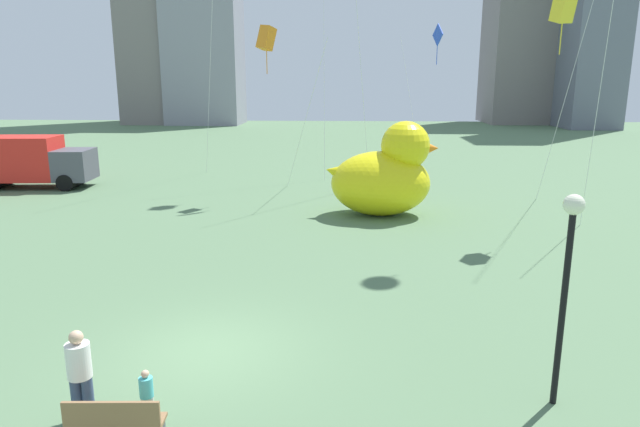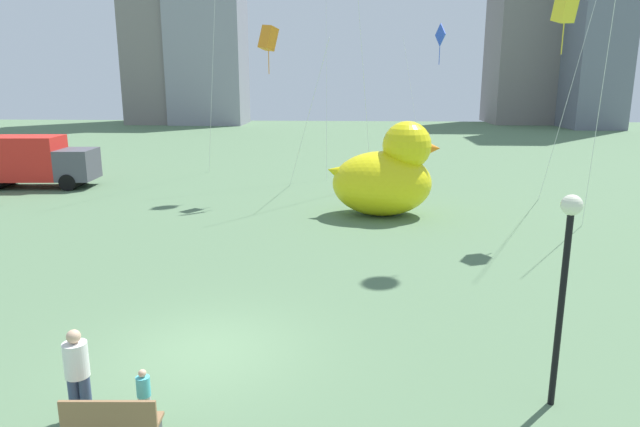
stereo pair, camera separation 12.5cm
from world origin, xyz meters
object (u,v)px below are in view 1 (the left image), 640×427
park_bench (115,421)px  person_adult (80,372)px  kite_orange (267,39)px  box_truck (29,162)px  kite_blue (436,40)px  person_child (147,393)px  kite_yellow (564,8)px  lamppost (568,261)px  giant_inflatable_duck (385,176)px

park_bench → person_adult: size_ratio=0.93×
person_adult → kite_orange: (0.59, 19.81, 6.87)m
box_truck → kite_blue: size_ratio=0.73×
box_truck → person_adult: bearing=-58.6°
park_bench → person_child: 0.78m
person_adult → kite_yellow: 19.92m
kite_blue → kite_yellow: (2.81, -12.53, 0.36)m
lamppost → box_truck: (-21.63, 20.43, -1.36)m
box_truck → kite_blue: bearing=11.6°
person_child → kite_yellow: 19.36m
person_child → kite_orange: size_ratio=0.12×
giant_inflatable_duck → kite_yellow: size_ratio=0.55×
kite_orange → kite_yellow: (11.90, -6.23, 0.66)m
lamppost → park_bench: bearing=-167.5°
person_adult → kite_blue: (9.68, 26.10, 7.17)m
person_adult → box_truck: bearing=121.4°
giant_inflatable_duck → kite_orange: (-5.66, 3.84, 6.04)m
box_truck → kite_orange: 15.14m
lamppost → giant_inflatable_duck: bearing=98.8°
person_adult → giant_inflatable_duck: bearing=68.6°
person_child → box_truck: 25.70m
kite_orange → kite_yellow: bearing=-27.6°
person_child → box_truck: box_truck is taller
person_adult → box_truck: size_ratio=0.26×
kite_orange → kite_blue: (9.09, 6.30, 0.30)m
box_truck → kite_yellow: 27.63m
lamppost → kite_orange: kite_orange is taller
giant_inflatable_duck → kite_yellow: bearing=-21.0°
person_adult → kite_yellow: kite_yellow is taller
lamppost → person_adult: bearing=-173.4°
kite_blue → kite_yellow: 12.85m
box_truck → kite_blue: 24.15m
kite_blue → lamppost: bearing=-92.5°
person_child → box_truck: bearing=123.6°
person_adult → kite_orange: bearing=88.3°
kite_orange → kite_yellow: size_ratio=0.93×
box_truck → kite_orange: size_ratio=0.78×
park_bench → lamppost: bearing=12.5°
box_truck → giant_inflatable_duck: bearing=-15.8°
park_bench → box_truck: 26.17m
person_adult → lamppost: lamppost is taller
park_bench → lamppost: size_ratio=0.40×
park_bench → giant_inflatable_duck: 17.57m
person_child → box_truck: size_ratio=0.15×
lamppost → kite_yellow: 14.34m
person_adult → box_truck: box_truck is taller
giant_inflatable_duck → kite_orange: size_ratio=0.59×
park_bench → kite_blue: (8.80, 26.81, 7.65)m
box_truck → lamppost: bearing=-43.4°
park_bench → person_child: size_ratio=1.61×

